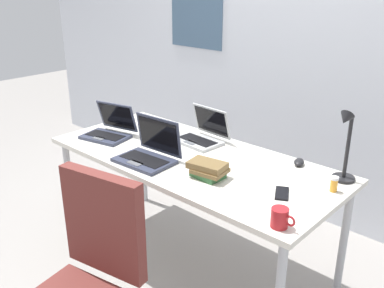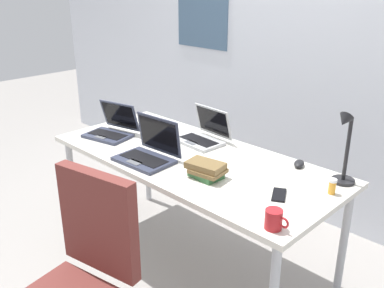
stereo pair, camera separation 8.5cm
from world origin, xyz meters
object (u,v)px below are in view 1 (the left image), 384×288
at_px(cell_phone, 282,193).
at_px(book_stack, 208,169).
at_px(laptop_by_keyboard, 149,153).
at_px(desk_lamp, 345,147).
at_px(pill_bottle, 334,184).
at_px(coffee_mug, 280,218).
at_px(laptop_front_left, 109,130).
at_px(computer_mouse, 299,162).
at_px(laptop_front_right, 202,135).

xyz_separation_m(cell_phone, book_stack, (-0.39, -0.10, 0.04)).
distance_m(laptop_by_keyboard, book_stack, 0.40).
distance_m(desk_lamp, pill_bottle, 0.20).
xyz_separation_m(book_stack, coffee_mug, (0.54, -0.17, -0.00)).
bearing_deg(desk_lamp, coffee_mug, -90.35).
bearing_deg(cell_phone, laptop_front_left, 154.05).
bearing_deg(computer_mouse, pill_bottle, -52.85).
bearing_deg(pill_bottle, computer_mouse, 149.24).
xyz_separation_m(laptop_front_right, cell_phone, (0.77, -0.28, -0.04)).
bearing_deg(desk_lamp, laptop_by_keyboard, -152.74).
height_order(computer_mouse, pill_bottle, pill_bottle).
bearing_deg(pill_bottle, desk_lamp, 98.85).
xyz_separation_m(laptop_front_left, laptop_front_right, (0.52, 0.35, 0.00)).
relative_size(laptop_front_left, book_stack, 1.59).
height_order(laptop_by_keyboard, computer_mouse, laptop_by_keyboard).
distance_m(laptop_front_right, computer_mouse, 0.66).
distance_m(desk_lamp, computer_mouse, 0.33).
relative_size(desk_lamp, computer_mouse, 4.17).
xyz_separation_m(laptop_by_keyboard, cell_phone, (0.79, 0.16, -0.04)).
bearing_deg(desk_lamp, computer_mouse, 170.47).
height_order(laptop_front_right, book_stack, laptop_front_right).
relative_size(laptop_front_left, coffee_mug, 3.05).
xyz_separation_m(desk_lamp, computer_mouse, (-0.27, 0.05, -0.18)).
bearing_deg(computer_mouse, desk_lamp, -31.62).
height_order(pill_bottle, coffee_mug, coffee_mug).
relative_size(cell_phone, pill_bottle, 1.72).
bearing_deg(laptop_by_keyboard, computer_mouse, 38.18).
xyz_separation_m(laptop_front_right, computer_mouse, (0.65, 0.09, -0.03)).
height_order(laptop_front_right, computer_mouse, laptop_front_right).
xyz_separation_m(desk_lamp, laptop_front_right, (-0.92, -0.05, -0.15)).
distance_m(laptop_front_right, cell_phone, 0.82).
bearing_deg(cell_phone, book_stack, 165.01).
xyz_separation_m(desk_lamp, cell_phone, (-0.15, -0.33, -0.19)).
xyz_separation_m(desk_lamp, book_stack, (-0.55, -0.43, -0.15)).
distance_m(pill_bottle, coffee_mug, 0.47).
relative_size(cell_phone, book_stack, 0.63).
relative_size(desk_lamp, coffee_mug, 3.54).
height_order(desk_lamp, laptop_front_right, desk_lamp).
distance_m(computer_mouse, book_stack, 0.55).
bearing_deg(pill_bottle, laptop_front_left, -169.51).
xyz_separation_m(pill_bottle, coffee_mug, (-0.02, -0.47, 0.00)).
distance_m(laptop_front_right, pill_bottle, 0.94).
xyz_separation_m(desk_lamp, pill_bottle, (0.02, -0.13, -0.16)).
relative_size(pill_bottle, book_stack, 0.36).
bearing_deg(laptop_front_right, laptop_by_keyboard, -93.32).
distance_m(laptop_front_left, computer_mouse, 1.25).
bearing_deg(coffee_mug, laptop_by_keyboard, 173.71).
height_order(desk_lamp, computer_mouse, desk_lamp).
bearing_deg(cell_phone, laptop_front_right, 131.07).
height_order(laptop_by_keyboard, book_stack, laptop_by_keyboard).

